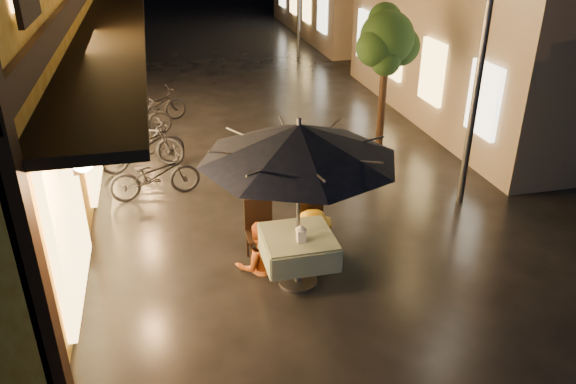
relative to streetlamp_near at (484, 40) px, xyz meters
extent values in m
plane|color=black|center=(-3.00, -2.00, -2.92)|extent=(90.00, 90.00, 0.00)
cube|color=black|center=(-6.47, 2.00, 0.38)|extent=(0.12, 11.00, 0.35)
cube|color=black|center=(-5.90, 2.00, -0.17)|extent=(1.20, 10.50, 0.12)
cube|color=#FFC868|center=(-6.44, -1.50, -1.52)|extent=(0.10, 2.20, 2.40)
cube|color=#FFC868|center=(-6.44, 2.00, -1.52)|extent=(0.10, 2.20, 2.40)
cube|color=#FFC868|center=(-6.44, 5.50, -1.52)|extent=(0.10, 2.20, 2.40)
cube|color=#FFC868|center=(0.95, 1.20, -1.42)|extent=(0.10, 1.00, 1.40)
cube|color=#FFC868|center=(0.95, 3.40, -1.42)|extent=(0.10, 1.00, 1.40)
cube|color=#FFC868|center=(0.95, 5.60, -1.42)|extent=(0.10, 1.00, 1.40)
cube|color=#FFC868|center=(0.95, 7.80, -1.42)|extent=(0.10, 1.00, 1.40)
cube|color=#FFC868|center=(0.95, 12.20, -1.42)|extent=(0.10, 1.00, 1.40)
cube|color=#FFC868|center=(0.95, 14.40, -1.42)|extent=(0.10, 1.00, 1.40)
cylinder|color=black|center=(-0.60, 2.50, -1.82)|extent=(0.16, 0.16, 2.20)
sphere|color=black|center=(-0.60, 2.50, -0.42)|extent=(1.10, 1.10, 1.10)
sphere|color=black|center=(-0.25, 2.60, -0.62)|extent=(0.80, 0.80, 0.80)
sphere|color=black|center=(-0.90, 2.35, -0.57)|extent=(0.76, 0.76, 0.76)
sphere|color=black|center=(-0.55, 2.80, -0.12)|extent=(0.70, 0.70, 0.70)
sphere|color=black|center=(-0.70, 2.25, -0.82)|extent=(0.60, 0.60, 0.60)
cylinder|color=#59595E|center=(0.00, 0.00, -0.92)|extent=(0.12, 0.12, 4.00)
cylinder|color=#59595E|center=(0.00, 12.00, -0.92)|extent=(0.12, 0.12, 4.00)
cylinder|color=#59595E|center=(-3.50, -1.74, -2.56)|extent=(0.10, 0.10, 0.72)
cylinder|color=#59595E|center=(-3.50, -1.74, -2.90)|extent=(0.56, 0.56, 0.04)
cube|color=#38633D|center=(-3.50, -1.74, -2.17)|extent=(0.95, 0.95, 0.06)
cube|color=#38633D|center=(-3.02, -1.74, -2.33)|extent=(0.04, 0.95, 0.33)
cube|color=#38633D|center=(-3.97, -1.74, -2.33)|extent=(0.04, 0.95, 0.33)
cube|color=#38633D|center=(-3.50, -1.27, -2.33)|extent=(0.95, 0.04, 0.33)
cube|color=#38633D|center=(-3.50, -2.22, -2.33)|extent=(0.95, 0.04, 0.33)
cylinder|color=#59595E|center=(-3.50, -1.74, -1.77)|extent=(0.05, 0.05, 2.30)
cone|color=black|center=(-3.50, -1.74, -0.77)|extent=(2.62, 2.62, 0.47)
cylinder|color=#59595E|center=(-3.50, -1.74, -0.52)|extent=(0.06, 0.06, 0.12)
cube|color=black|center=(-3.90, -1.09, -2.47)|extent=(0.42, 0.42, 0.05)
cube|color=black|center=(-3.90, -0.90, -2.22)|extent=(0.42, 0.04, 0.55)
cylinder|color=black|center=(-4.08, -1.27, -2.70)|extent=(0.04, 0.04, 0.43)
cylinder|color=black|center=(-3.72, -1.27, -2.70)|extent=(0.04, 0.04, 0.43)
cylinder|color=black|center=(-4.08, -0.91, -2.70)|extent=(0.04, 0.04, 0.43)
cylinder|color=black|center=(-3.72, -0.91, -2.70)|extent=(0.04, 0.04, 0.43)
cube|color=black|center=(-3.10, -1.09, -2.47)|extent=(0.42, 0.42, 0.05)
cube|color=black|center=(-3.10, -0.90, -2.22)|extent=(0.42, 0.04, 0.55)
cylinder|color=black|center=(-3.28, -1.27, -2.70)|extent=(0.04, 0.04, 0.43)
cylinder|color=black|center=(-2.92, -1.27, -2.70)|extent=(0.04, 0.04, 0.43)
cylinder|color=black|center=(-3.28, -0.91, -2.70)|extent=(0.04, 0.04, 0.43)
cylinder|color=black|center=(-2.92, -0.91, -2.70)|extent=(0.04, 0.04, 0.43)
cube|color=white|center=(-3.50, -1.90, -2.05)|extent=(0.11, 0.11, 0.18)
cube|color=#FFD88C|center=(-3.50, -1.90, -2.06)|extent=(0.07, 0.07, 0.12)
cone|color=white|center=(-3.50, -1.90, -1.92)|extent=(0.16, 0.16, 0.07)
imported|color=#C95B1F|center=(-3.97, -1.24, -2.18)|extent=(0.74, 0.58, 1.47)
imported|color=#F1AA10|center=(-3.12, -1.15, -2.14)|extent=(1.10, 0.78, 1.55)
imported|color=black|center=(-5.39, 1.49, -2.48)|extent=(1.73, 0.81, 0.87)
imported|color=black|center=(-5.53, 3.03, -2.44)|extent=(1.65, 0.89, 0.96)
imported|color=black|center=(-5.60, 2.88, -2.45)|extent=(1.88, 1.13, 0.93)
imported|color=black|center=(-5.66, 4.77, -2.47)|extent=(1.53, 0.61, 0.89)
imported|color=black|center=(-5.31, 5.70, -2.48)|extent=(1.75, 1.06, 0.87)
camera|label=1|loc=(-5.16, -8.15, 1.81)|focal=35.00mm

